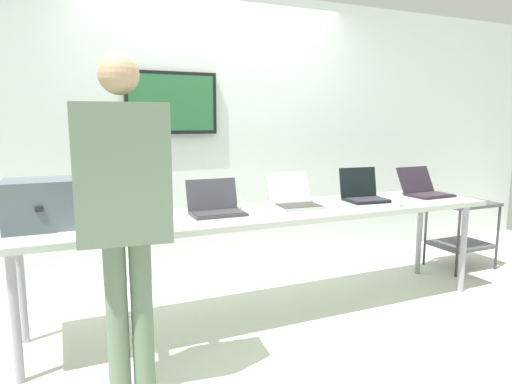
# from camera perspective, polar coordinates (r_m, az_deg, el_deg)

# --- Properties ---
(ground) EXTENTS (8.00, 8.00, 0.04)m
(ground) POSITION_cam_1_polar(r_m,az_deg,el_deg) (3.50, 1.94, -15.43)
(ground) COLOR silver
(back_wall) EXTENTS (8.00, 0.11, 2.59)m
(back_wall) POSITION_cam_1_polar(r_m,az_deg,el_deg) (4.23, -4.81, 7.27)
(back_wall) COLOR silver
(back_wall) RESTS_ON ground
(workbench) EXTENTS (3.52, 0.70, 0.79)m
(workbench) POSITION_cam_1_polar(r_m,az_deg,el_deg) (3.26, 2.01, -3.16)
(workbench) COLOR #A6B1A6
(workbench) RESTS_ON ground
(equipment_box) EXTENTS (0.40, 0.33, 0.30)m
(equipment_box) POSITION_cam_1_polar(r_m,az_deg,el_deg) (2.97, -25.77, -1.41)
(equipment_box) COLOR #505C66
(equipment_box) RESTS_ON workbench
(laptop_station_0) EXTENTS (0.34, 0.35, 0.25)m
(laptop_station_0) POSITION_cam_1_polar(r_m,az_deg,el_deg) (3.01, -17.00, -2.55)
(laptop_station_0) COLOR #21212B
(laptop_station_0) RESTS_ON workbench
(laptop_station_1) EXTENTS (0.37, 0.29, 0.23)m
(laptop_station_1) POSITION_cam_1_polar(r_m,az_deg,el_deg) (3.12, -5.14, -1.80)
(laptop_station_1) COLOR #393940
(laptop_station_1) RESTS_ON workbench
(laptop_station_2) EXTENTS (0.36, 0.39, 0.25)m
(laptop_station_2) POSITION_cam_1_polar(r_m,az_deg,el_deg) (3.40, 4.91, -0.87)
(laptop_station_2) COLOR #ADB4B6
(laptop_station_2) RESTS_ON workbench
(laptop_station_3) EXTENTS (0.36, 0.33, 0.26)m
(laptop_station_3) POSITION_cam_1_polar(r_m,az_deg,el_deg) (3.74, 13.52, -0.15)
(laptop_station_3) COLOR black
(laptop_station_3) RESTS_ON workbench
(laptop_station_4) EXTENTS (0.37, 0.37, 0.24)m
(laptop_station_4) POSITION_cam_1_polar(r_m,az_deg,el_deg) (4.15, 20.60, 0.34)
(laptop_station_4) COLOR #281E2C
(laptop_station_4) RESTS_ON workbench
(person) EXTENTS (0.49, 0.63, 1.74)m
(person) POSITION_cam_1_polar(r_m,az_deg,el_deg) (2.29, -16.39, -0.64)
(person) COLOR slate
(person) RESTS_ON ground
(coffee_mug) EXTENTS (0.07, 0.07, 0.08)m
(coffee_mug) POSITION_cam_1_polar(r_m,az_deg,el_deg) (3.54, 17.42, -1.10)
(coffee_mug) COLOR white
(coffee_mug) RESTS_ON workbench
(paper_sheet) EXTENTS (0.25, 0.32, 0.00)m
(paper_sheet) POSITION_cam_1_polar(r_m,az_deg,el_deg) (2.77, -21.85, -4.96)
(paper_sheet) COLOR white
(paper_sheet) RESTS_ON workbench
(storage_cart) EXTENTS (0.56, 0.44, 0.65)m
(storage_cart) POSITION_cam_1_polar(r_m,az_deg,el_deg) (4.82, 24.66, -3.71)
(storage_cart) COLOR #46484E
(storage_cart) RESTS_ON ground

